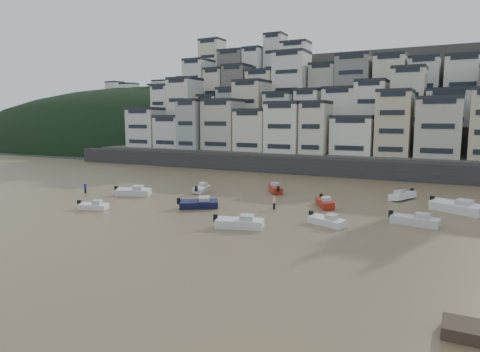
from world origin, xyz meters
The scene contains 18 objects.
ground centered at (0.00, 0.00, 0.00)m, with size 400.00×400.00×0.00m, color olive.
sea_strip centered at (-110.00, 145.00, 0.01)m, with size 340.00×340.00×0.00m, color #4E5F70.
harbor_wall centered at (10.00, 65.00, 1.75)m, with size 140.00×3.00×3.50m, color #38383A.
hillside centered at (14.73, 104.84, 13.01)m, with size 141.04×66.00×50.00m.
headland centered at (-95.00, 135.00, 0.02)m, with size 216.00×135.00×53.33m.
boat_a centered at (11.66, 18.80, 0.77)m, with size 5.66×1.85×1.54m, color silver, non-canonical shape.
boat_b centered at (19.66, 24.28, 0.66)m, with size 4.83×1.58×1.32m, color white, non-canonical shape.
boat_c centered at (2.13, 25.43, 0.75)m, with size 5.51×1.80×1.50m, color #13173E, non-canonical shape.
boat_d centered at (28.30, 28.93, 0.76)m, with size 5.56×1.82×1.52m, color silver, non-canonical shape.
boat_e centered at (16.58, 34.15, 0.73)m, with size 5.33×1.74×1.45m, color #9D2013, non-canonical shape.
boat_f centered at (-4.25, 36.22, 0.70)m, with size 5.16×1.69×1.41m, color silver, non-canonical shape.
boat_g centered at (32.28, 38.04, 0.95)m, with size 6.95×2.28×1.90m, color white, non-canonical shape.
boat_h centered at (6.24, 41.69, 0.75)m, with size 5.48×1.79×1.49m, color #A72514, non-canonical shape.
boat_i centered at (25.19, 44.35, 0.76)m, with size 5.57×1.82×1.52m, color white, non-canonical shape.
boat_j centered at (-9.65, 18.52, 0.58)m, with size 4.23×1.39×1.15m, color white, non-canonical shape.
boat_k centered at (-11.87, 28.69, 0.79)m, with size 5.79×1.90×1.58m, color silver, non-canonical shape.
person_blue centered at (-20.19, 26.98, 0.87)m, with size 0.44×0.44×1.74m, color #1631AA, non-canonical shape.
person_pink centered at (11.14, 29.58, 0.87)m, with size 0.44×0.44×1.74m, color #F0ACA9, non-canonical shape.
Camera 1 is at (32.38, -21.06, 11.76)m, focal length 32.00 mm.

